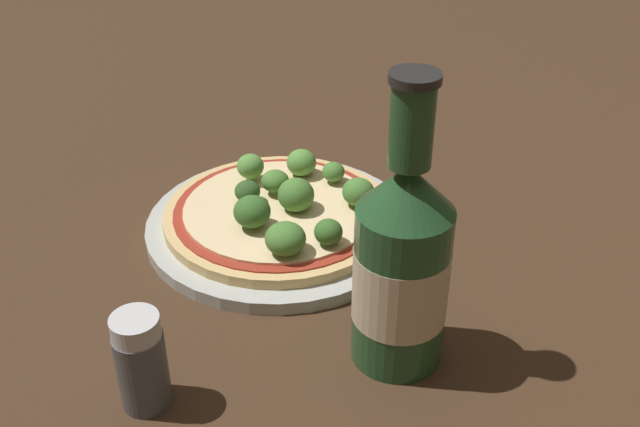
{
  "coord_description": "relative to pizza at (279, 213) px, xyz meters",
  "views": [
    {
      "loc": [
        0.44,
        -0.42,
        0.39
      ],
      "look_at": [
        0.09,
        -0.03,
        0.06
      ],
      "focal_mm": 42.0,
      "sensor_mm": 36.0,
      "label": 1
    }
  ],
  "objects": [
    {
      "name": "plate",
      "position": [
        0.0,
        -0.0,
        -0.01
      ],
      "size": [
        0.25,
        0.25,
        0.01
      ],
      "color": "#B2B7B2",
      "rests_on": "ground_plane"
    },
    {
      "name": "broccoli_floret_2",
      "position": [
        0.05,
        0.05,
        0.02
      ],
      "size": [
        0.03,
        0.03,
        0.03
      ],
      "color": "#7A9E5B",
      "rests_on": "pizza"
    },
    {
      "name": "broccoli_floret_0",
      "position": [
        0.07,
        -0.01,
        0.02
      ],
      "size": [
        0.02,
        0.02,
        0.02
      ],
      "color": "#7A9E5B",
      "rests_on": "pizza"
    },
    {
      "name": "broccoli_floret_7",
      "position": [
        -0.05,
        0.02,
        0.02
      ],
      "size": [
        0.03,
        0.03,
        0.03
      ],
      "color": "#7A9E5B",
      "rests_on": "pizza"
    },
    {
      "name": "pepper_shaker",
      "position": [
        0.09,
        -0.22,
        0.02
      ],
      "size": [
        0.03,
        0.03,
        0.08
      ],
      "color": "#4C4C51",
      "rests_on": "ground_plane"
    },
    {
      "name": "broccoli_floret_9",
      "position": [
        0.06,
        -0.05,
        0.02
      ],
      "size": [
        0.03,
        0.03,
        0.03
      ],
      "color": "#7A9E5B",
      "rests_on": "pizza"
    },
    {
      "name": "broccoli_floret_1",
      "position": [
        0.01,
        0.01,
        0.02
      ],
      "size": [
        0.03,
        0.03,
        0.03
      ],
      "color": "#7A9E5B",
      "rests_on": "pizza"
    },
    {
      "name": "beer_bottle",
      "position": [
        0.18,
        -0.06,
        0.06
      ],
      "size": [
        0.07,
        0.07,
        0.22
      ],
      "color": "#234C28",
      "rests_on": "ground_plane"
    },
    {
      "name": "broccoli_floret_6",
      "position": [
        -0.03,
        0.06,
        0.02
      ],
      "size": [
        0.03,
        0.03,
        0.03
      ],
      "color": "#7A9E5B",
      "rests_on": "pizza"
    },
    {
      "name": "broccoli_floret_4",
      "position": [
        -0.02,
        0.02,
        0.02
      ],
      "size": [
        0.03,
        0.03,
        0.02
      ],
      "color": "#7A9E5B",
      "rests_on": "pizza"
    },
    {
      "name": "broccoli_floret_5",
      "position": [
        0.01,
        0.07,
        0.02
      ],
      "size": [
        0.02,
        0.02,
        0.02
      ],
      "color": "#7A9E5B",
      "rests_on": "pizza"
    },
    {
      "name": "pizza",
      "position": [
        0.0,
        0.0,
        0.0
      ],
      "size": [
        0.22,
        0.22,
        0.01
      ],
      "color": "tan",
      "rests_on": "plate"
    },
    {
      "name": "broccoli_floret_8",
      "position": [
        -0.03,
        -0.01,
        0.02
      ],
      "size": [
        0.02,
        0.02,
        0.02
      ],
      "color": "#7A9E5B",
      "rests_on": "pizza"
    },
    {
      "name": "ground_plane",
      "position": [
        -0.01,
        0.01,
        -0.02
      ],
      "size": [
        3.0,
        3.0,
        0.0
      ],
      "primitive_type": "plane",
      "color": "#3D2819"
    },
    {
      "name": "broccoli_floret_3",
      "position": [
        0.01,
        -0.04,
        0.02
      ],
      "size": [
        0.03,
        0.03,
        0.03
      ],
      "color": "#7A9E5B",
      "rests_on": "pizza"
    }
  ]
}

